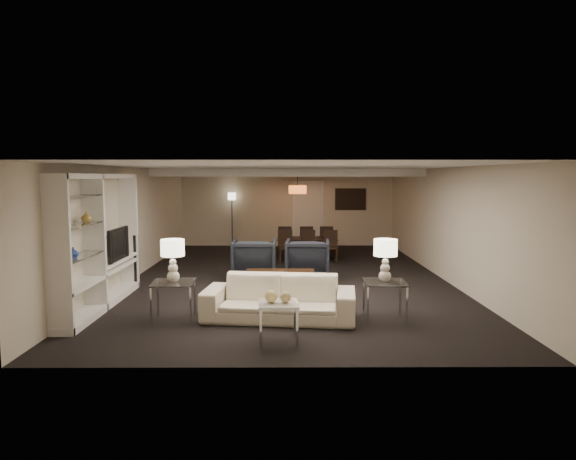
# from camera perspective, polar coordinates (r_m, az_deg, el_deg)

# --- Properties ---
(floor) EXTENTS (11.00, 11.00, 0.00)m
(floor) POSITION_cam_1_polar(r_m,az_deg,el_deg) (11.74, 0.00, -5.35)
(floor) COLOR black
(floor) RESTS_ON ground
(ceiling) EXTENTS (7.00, 11.00, 0.02)m
(ceiling) POSITION_cam_1_polar(r_m,az_deg,el_deg) (11.51, 0.00, 6.95)
(ceiling) COLOR silver
(ceiling) RESTS_ON ground
(wall_back) EXTENTS (7.00, 0.02, 2.50)m
(wall_back) POSITION_cam_1_polar(r_m,az_deg,el_deg) (17.04, -0.10, 2.43)
(wall_back) COLOR beige
(wall_back) RESTS_ON ground
(wall_front) EXTENTS (7.00, 0.02, 2.50)m
(wall_front) POSITION_cam_1_polar(r_m,az_deg,el_deg) (6.10, 0.29, -4.00)
(wall_front) COLOR beige
(wall_front) RESTS_ON ground
(wall_left) EXTENTS (0.02, 11.00, 2.50)m
(wall_left) POSITION_cam_1_polar(r_m,az_deg,el_deg) (12.06, -16.87, 0.70)
(wall_left) COLOR beige
(wall_left) RESTS_ON ground
(wall_right) EXTENTS (0.02, 11.00, 2.50)m
(wall_right) POSITION_cam_1_polar(r_m,az_deg,el_deg) (12.10, 16.82, 0.72)
(wall_right) COLOR beige
(wall_right) RESTS_ON ground
(ceiling_soffit) EXTENTS (7.00, 4.00, 0.20)m
(ceiling_soffit) POSITION_cam_1_polar(r_m,az_deg,el_deg) (15.01, -0.08, 6.34)
(ceiling_soffit) COLOR silver
(ceiling_soffit) RESTS_ON ceiling
(curtains) EXTENTS (1.50, 0.12, 2.40)m
(curtains) POSITION_cam_1_polar(r_m,az_deg,el_deg) (16.99, -3.14, 2.25)
(curtains) COLOR beige
(curtains) RESTS_ON wall_back
(door) EXTENTS (0.90, 0.05, 2.10)m
(door) POSITION_cam_1_polar(r_m,az_deg,el_deg) (17.04, 2.25, 1.76)
(door) COLOR silver
(door) RESTS_ON wall_back
(painting) EXTENTS (0.95, 0.04, 0.65)m
(painting) POSITION_cam_1_polar(r_m,az_deg,el_deg) (17.12, 6.95, 3.41)
(painting) COLOR #142D38
(painting) RESTS_ON wall_back
(media_unit) EXTENTS (0.38, 3.40, 2.35)m
(media_unit) POSITION_cam_1_polar(r_m,az_deg,el_deg) (9.55, -20.19, -1.19)
(media_unit) COLOR white
(media_unit) RESTS_ON wall_left
(pendant_light) EXTENTS (0.52, 0.52, 0.24)m
(pendant_light) POSITION_cam_1_polar(r_m,az_deg,el_deg) (15.02, 1.07, 4.51)
(pendant_light) COLOR #D8591E
(pendant_light) RESTS_ON ceiling_soffit
(sofa) EXTENTS (2.52, 1.23, 0.71)m
(sofa) POSITION_cam_1_polar(r_m,az_deg,el_deg) (8.34, -0.98, -7.57)
(sofa) COLOR beige
(sofa) RESTS_ON floor
(coffee_table) EXTENTS (1.33, 0.78, 0.48)m
(coffee_table) POSITION_cam_1_polar(r_m,az_deg,el_deg) (9.92, -0.87, -6.05)
(coffee_table) COLOR black
(coffee_table) RESTS_ON floor
(armchair_left) EXTENTS (0.97, 0.99, 0.90)m
(armchair_left) POSITION_cam_1_polar(r_m,az_deg,el_deg) (11.57, -3.77, -3.26)
(armchair_left) COLOR black
(armchair_left) RESTS_ON floor
(armchair_right) EXTENTS (1.03, 1.05, 0.90)m
(armchair_right) POSITION_cam_1_polar(r_m,az_deg,el_deg) (11.56, 2.18, -3.26)
(armchair_right) COLOR black
(armchair_right) RESTS_ON floor
(side_table_left) EXTENTS (0.71, 0.71, 0.62)m
(side_table_left) POSITION_cam_1_polar(r_m,az_deg,el_deg) (8.54, -12.57, -7.69)
(side_table_left) COLOR silver
(side_table_left) RESTS_ON floor
(side_table_right) EXTENTS (0.70, 0.70, 0.62)m
(side_table_right) POSITION_cam_1_polar(r_m,az_deg,el_deg) (8.50, 10.67, -7.71)
(side_table_right) COLOR white
(side_table_right) RESTS_ON floor
(table_lamp_left) EXTENTS (0.43, 0.43, 0.69)m
(table_lamp_left) POSITION_cam_1_polar(r_m,az_deg,el_deg) (8.41, -12.67, -3.35)
(table_lamp_left) COLOR #EBE2C6
(table_lamp_left) RESTS_ON side_table_left
(table_lamp_right) EXTENTS (0.39, 0.39, 0.69)m
(table_lamp_right) POSITION_cam_1_polar(r_m,az_deg,el_deg) (8.37, 10.75, -3.36)
(table_lamp_right) COLOR beige
(table_lamp_right) RESTS_ON side_table_right
(marble_table) EXTENTS (0.58, 0.58, 0.55)m
(marble_table) POSITION_cam_1_polar(r_m,az_deg,el_deg) (7.29, -1.08, -10.19)
(marble_table) COLOR silver
(marble_table) RESTS_ON floor
(gold_gourd_a) EXTENTS (0.18, 0.18, 0.18)m
(gold_gourd_a) POSITION_cam_1_polar(r_m,az_deg,el_deg) (7.20, -1.89, -7.39)
(gold_gourd_a) COLOR #F0D37F
(gold_gourd_a) RESTS_ON marble_table
(gold_gourd_b) EXTENTS (0.16, 0.16, 0.16)m
(gold_gourd_b) POSITION_cam_1_polar(r_m,az_deg,el_deg) (7.20, -0.28, -7.47)
(gold_gourd_b) COLOR tan
(gold_gourd_b) RESTS_ON marble_table
(television) EXTENTS (1.04, 0.14, 0.60)m
(television) POSITION_cam_1_polar(r_m,az_deg,el_deg) (10.10, -18.88, -1.48)
(television) COLOR black
(television) RESTS_ON media_unit
(vase_blue) EXTENTS (0.16, 0.16, 0.17)m
(vase_blue) POSITION_cam_1_polar(r_m,az_deg,el_deg) (8.51, -22.75, -2.34)
(vase_blue) COLOR #223F97
(vase_blue) RESTS_ON media_unit
(vase_amber) EXTENTS (0.17, 0.17, 0.18)m
(vase_amber) POSITION_cam_1_polar(r_m,az_deg,el_deg) (8.99, -21.48, 1.37)
(vase_amber) COLOR #AC8639
(vase_amber) RESTS_ON media_unit
(floor_speaker) EXTENTS (0.15, 0.15, 1.09)m
(floor_speaker) POSITION_cam_1_polar(r_m,az_deg,el_deg) (11.19, -16.61, -3.32)
(floor_speaker) COLOR black
(floor_speaker) RESTS_ON floor
(dining_table) EXTENTS (1.67, 0.94, 0.59)m
(dining_table) POSITION_cam_1_polar(r_m,az_deg,el_deg) (14.36, 2.13, -2.08)
(dining_table) COLOR black
(dining_table) RESTS_ON floor
(chair_nl) EXTENTS (0.44, 0.44, 0.87)m
(chair_nl) POSITION_cam_1_polar(r_m,az_deg,el_deg) (13.68, -0.26, -1.88)
(chair_nl) COLOR black
(chair_nl) RESTS_ON floor
(chair_nm) EXTENTS (0.41, 0.41, 0.87)m
(chair_nm) POSITION_cam_1_polar(r_m,az_deg,el_deg) (13.70, 2.25, -1.87)
(chair_nm) COLOR black
(chair_nm) RESTS_ON floor
(chair_nr) EXTENTS (0.42, 0.42, 0.87)m
(chair_nr) POSITION_cam_1_polar(r_m,az_deg,el_deg) (13.74, 4.75, -1.86)
(chair_nr) COLOR black
(chair_nr) RESTS_ON floor
(chair_fl) EXTENTS (0.45, 0.45, 0.87)m
(chair_fl) POSITION_cam_1_polar(r_m,az_deg,el_deg) (14.97, -0.27, -1.19)
(chair_fl) COLOR black
(chair_fl) RESTS_ON floor
(chair_fm) EXTENTS (0.41, 0.41, 0.87)m
(chair_fm) POSITION_cam_1_polar(r_m,az_deg,el_deg) (14.99, 2.03, -1.19)
(chair_fm) COLOR black
(chair_fm) RESTS_ON floor
(chair_fr) EXTENTS (0.45, 0.45, 0.87)m
(chair_fr) POSITION_cam_1_polar(r_m,az_deg,el_deg) (15.02, 4.32, -1.19)
(chair_fr) COLOR black
(chair_fr) RESTS_ON floor
(floor_lamp) EXTENTS (0.31, 0.31, 1.78)m
(floor_lamp) POSITION_cam_1_polar(r_m,az_deg,el_deg) (16.86, -6.24, 1.13)
(floor_lamp) COLOR black
(floor_lamp) RESTS_ON floor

